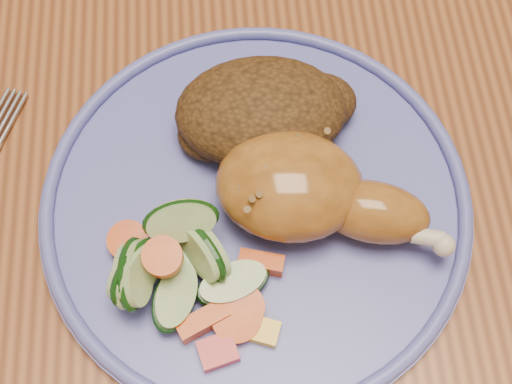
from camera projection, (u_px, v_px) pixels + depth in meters
ground at (306, 319)px, 1.24m from camera, size 4.00×4.00×0.00m
dining_table at (353, 113)px, 0.64m from camera, size 0.90×1.40×0.75m
plate at (256, 205)px, 0.50m from camera, size 0.30×0.30×0.01m
plate_rim at (256, 198)px, 0.49m from camera, size 0.30×0.30×0.01m
chicken_leg at (310, 192)px, 0.47m from camera, size 0.16×0.10×0.05m
rice_pilaf at (264, 112)px, 0.51m from camera, size 0.13×0.09×0.05m
vegetable_pile at (183, 271)px, 0.46m from camera, size 0.12×0.12×0.06m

